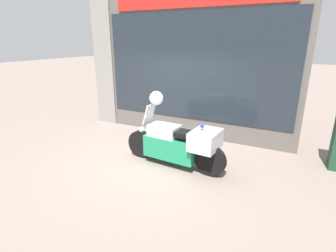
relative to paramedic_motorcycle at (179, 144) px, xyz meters
The scene contains 5 objects.
ground_plane 0.98m from the paramedic_motorcycle, behind, with size 60.00×60.00×0.00m, color gray.
shop_building 2.78m from the paramedic_motorcycle, 118.34° to the left, with size 6.24×0.55×3.85m.
window_display 2.22m from the paramedic_motorcycle, 103.58° to the left, with size 5.08×0.30×1.89m.
paramedic_motorcycle is the anchor object (origin of this frame).
white_helmet 1.10m from the paramedic_motorcycle, behind, with size 0.30×0.30×0.30m, color white.
Camera 1 is at (2.97, -4.92, 2.70)m, focal length 28.00 mm.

